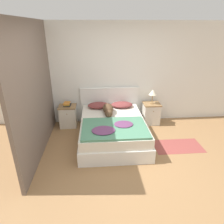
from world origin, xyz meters
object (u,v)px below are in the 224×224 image
pillow_right (122,105)px  book_stack (67,104)px  nightstand_left (68,116)px  pillow_left (99,105)px  nightstand_right (151,113)px  bed (113,130)px  table_lamp (153,93)px  dog (108,109)px

pillow_right → book_stack: book_stack is taller
nightstand_left → pillow_left: pillow_left is taller
pillow_left → book_stack: bearing=175.5°
nightstand_left → nightstand_right: size_ratio=1.00×
bed → book_stack: (-1.09, 0.80, 0.35)m
bed → book_stack: book_stack is taller
pillow_right → table_lamp: 0.84m
bed → table_lamp: 1.47m
dog → bed: bearing=-78.2°
nightstand_right → dog: 1.28m
nightstand_left → pillow_right: pillow_right is taller
bed → pillow_left: bearing=112.0°
nightstand_right → pillow_left: (-1.39, -0.04, 0.29)m
nightstand_left → dog: (1.01, -0.41, 0.32)m
table_lamp → dog: bearing=-160.5°
bed → pillow_right: bearing=68.0°
bed → pillow_right: pillow_right is taller
dog → table_lamp: 1.26m
pillow_left → dog: (0.22, -0.37, 0.03)m
pillow_left → dog: dog is taller
nightstand_right → table_lamp: bearing=90.0°
pillow_left → pillow_right: (0.59, 0.00, 0.00)m
pillow_left → dog: 0.43m
bed → nightstand_left: bearing=144.7°
pillow_right → dog: (-0.37, -0.37, 0.03)m
book_stack → table_lamp: 2.20m
nightstand_left → nightstand_right: same height
book_stack → nightstand_right: bearing=-0.7°
pillow_left → book_stack: size_ratio=2.32×
book_stack → table_lamp: (2.19, -0.02, 0.25)m
pillow_right → book_stack: size_ratio=2.32×
nightstand_right → table_lamp: table_lamp is taller
nightstand_right → pillow_left: bearing=-178.4°
nightstand_right → pillow_right: bearing=-177.2°
pillow_left → pillow_right: same height
bed → pillow_right: size_ratio=3.51×
nightstand_right → pillow_right: pillow_right is taller
nightstand_right → table_lamp: (0.00, 0.01, 0.57)m
nightstand_right → pillow_right: (-0.79, -0.04, 0.29)m
bed → dog: (-0.08, 0.37, 0.35)m
nightstand_right → book_stack: book_stack is taller
bed → pillow_left: pillow_left is taller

